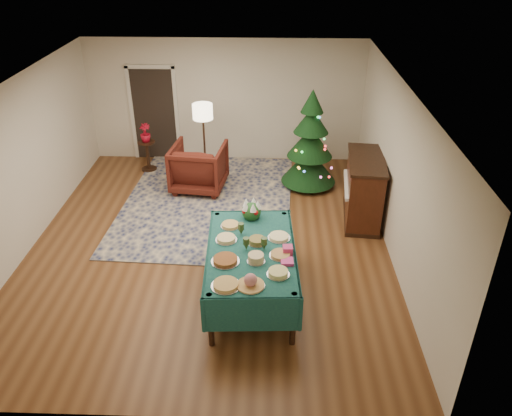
{
  "coord_description": "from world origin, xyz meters",
  "views": [
    {
      "loc": [
        1.02,
        -7.1,
        4.78
      ],
      "look_at": [
        0.8,
        -0.64,
        1.05
      ],
      "focal_mm": 35.0,
      "sensor_mm": 36.0,
      "label": 1
    }
  ],
  "objects_px": {
    "side_table": "(148,156)",
    "potted_plant": "(146,137)",
    "armchair": "(199,165)",
    "buffet_table": "(251,259)",
    "christmas_tree": "(310,144)",
    "gift_box": "(288,250)",
    "piano": "(363,190)",
    "floor_lamp": "(203,116)"
  },
  "relations": [
    {
      "from": "buffet_table",
      "to": "potted_plant",
      "type": "distance_m",
      "value": 4.86
    },
    {
      "from": "side_table",
      "to": "piano",
      "type": "xyz_separation_m",
      "value": [
        4.36,
        -1.93,
        0.26
      ]
    },
    {
      "from": "buffet_table",
      "to": "christmas_tree",
      "type": "xyz_separation_m",
      "value": [
        1.03,
        3.59,
        0.25
      ]
    },
    {
      "from": "buffet_table",
      "to": "gift_box",
      "type": "bearing_deg",
      "value": -9.53
    },
    {
      "from": "potted_plant",
      "to": "piano",
      "type": "distance_m",
      "value": 4.77
    },
    {
      "from": "buffet_table",
      "to": "floor_lamp",
      "type": "xyz_separation_m",
      "value": [
        -1.11,
        3.75,
        0.74
      ]
    },
    {
      "from": "gift_box",
      "to": "christmas_tree",
      "type": "bearing_deg",
      "value": 81.83
    },
    {
      "from": "gift_box",
      "to": "side_table",
      "type": "relative_size",
      "value": 0.2
    },
    {
      "from": "floor_lamp",
      "to": "side_table",
      "type": "xyz_separation_m",
      "value": [
        -1.32,
        0.45,
        -1.08
      ]
    },
    {
      "from": "floor_lamp",
      "to": "side_table",
      "type": "bearing_deg",
      "value": 161.22
    },
    {
      "from": "gift_box",
      "to": "floor_lamp",
      "type": "xyz_separation_m",
      "value": [
        -1.62,
        3.84,
        0.52
      ]
    },
    {
      "from": "armchair",
      "to": "side_table",
      "type": "relative_size",
      "value": 1.58
    },
    {
      "from": "armchair",
      "to": "piano",
      "type": "bearing_deg",
      "value": 167.83
    },
    {
      "from": "potted_plant",
      "to": "christmas_tree",
      "type": "relative_size",
      "value": 0.2
    },
    {
      "from": "buffet_table",
      "to": "armchair",
      "type": "bearing_deg",
      "value": 109.58
    },
    {
      "from": "potted_plant",
      "to": "armchair",
      "type": "bearing_deg",
      "value": -34.15
    },
    {
      "from": "armchair",
      "to": "side_table",
      "type": "distance_m",
      "value": 1.51
    },
    {
      "from": "gift_box",
      "to": "christmas_tree",
      "type": "distance_m",
      "value": 3.71
    },
    {
      "from": "floor_lamp",
      "to": "potted_plant",
      "type": "height_order",
      "value": "floor_lamp"
    },
    {
      "from": "gift_box",
      "to": "floor_lamp",
      "type": "relative_size",
      "value": 0.08
    },
    {
      "from": "gift_box",
      "to": "potted_plant",
      "type": "bearing_deg",
      "value": 124.43
    },
    {
      "from": "armchair",
      "to": "floor_lamp",
      "type": "xyz_separation_m",
      "value": [
        0.08,
        0.39,
        0.88
      ]
    },
    {
      "from": "gift_box",
      "to": "armchair",
      "type": "height_order",
      "value": "armchair"
    },
    {
      "from": "buffet_table",
      "to": "floor_lamp",
      "type": "relative_size",
      "value": 1.32
    },
    {
      "from": "armchair",
      "to": "piano",
      "type": "height_order",
      "value": "piano"
    },
    {
      "from": "side_table",
      "to": "piano",
      "type": "relative_size",
      "value": 0.46
    },
    {
      "from": "potted_plant",
      "to": "floor_lamp",
      "type": "bearing_deg",
      "value": -18.78
    },
    {
      "from": "gift_box",
      "to": "piano",
      "type": "height_order",
      "value": "piano"
    },
    {
      "from": "gift_box",
      "to": "armchair",
      "type": "relative_size",
      "value": 0.13
    },
    {
      "from": "potted_plant",
      "to": "side_table",
      "type": "bearing_deg",
      "value": 90.0
    },
    {
      "from": "side_table",
      "to": "potted_plant",
      "type": "distance_m",
      "value": 0.45
    },
    {
      "from": "floor_lamp",
      "to": "potted_plant",
      "type": "bearing_deg",
      "value": 161.22
    },
    {
      "from": "armchair",
      "to": "gift_box",
      "type": "bearing_deg",
      "value": 123.3
    },
    {
      "from": "buffet_table",
      "to": "floor_lamp",
      "type": "distance_m",
      "value": 3.99
    },
    {
      "from": "side_table",
      "to": "christmas_tree",
      "type": "relative_size",
      "value": 0.33
    },
    {
      "from": "gift_box",
      "to": "side_table",
      "type": "xyz_separation_m",
      "value": [
        -2.94,
        4.29,
        -0.56
      ]
    },
    {
      "from": "piano",
      "to": "side_table",
      "type": "bearing_deg",
      "value": 156.14
    },
    {
      "from": "floor_lamp",
      "to": "potted_plant",
      "type": "distance_m",
      "value": 1.53
    },
    {
      "from": "buffet_table",
      "to": "gift_box",
      "type": "xyz_separation_m",
      "value": [
        0.5,
        -0.08,
        0.22
      ]
    },
    {
      "from": "floor_lamp",
      "to": "side_table",
      "type": "distance_m",
      "value": 1.77
    },
    {
      "from": "buffet_table",
      "to": "piano",
      "type": "distance_m",
      "value": 2.98
    },
    {
      "from": "gift_box",
      "to": "piano",
      "type": "bearing_deg",
      "value": 58.9
    }
  ]
}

